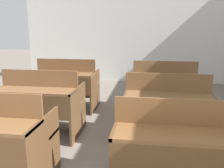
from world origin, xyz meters
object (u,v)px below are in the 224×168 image
object	(u,v)px
bench_third_left	(66,83)
bench_third_right	(164,87)
bench_front_right	(177,150)
bench_second_left	(40,102)
bench_second_right	(167,108)

from	to	relation	value
bench_third_left	bench_third_right	world-z (taller)	same
bench_front_right	bench_third_right	bearing A→B (deg)	89.79
bench_second_left	bench_third_right	distance (m)	2.08
bench_second_left	bench_third_left	world-z (taller)	same
bench_second_right	bench_third_left	bearing A→B (deg)	145.64
bench_front_right	bench_second_left	size ratio (longest dim) A/B	1.00
bench_front_right	bench_third_left	world-z (taller)	same
bench_second_right	bench_third_right	size ratio (longest dim) A/B	1.00
bench_third_left	bench_third_right	xyz separation A→B (m)	(1.74, -0.03, 0.00)
bench_second_right	bench_front_right	bearing A→B (deg)	-89.39
bench_front_right	bench_second_left	bearing A→B (deg)	145.97
bench_second_left	bench_second_right	world-z (taller)	same
bench_second_right	bench_second_left	bearing A→B (deg)	179.92
bench_second_left	bench_third_right	bearing A→B (deg)	33.59
bench_front_right	bench_third_left	xyz separation A→B (m)	(-1.74, 2.34, 0.00)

